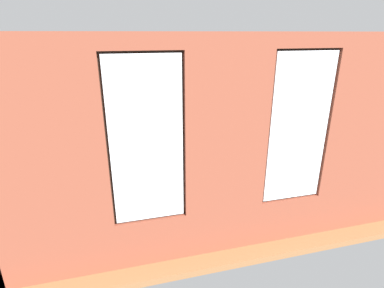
{
  "coord_description": "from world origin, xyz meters",
  "views": [
    {
      "loc": [
        1.41,
        5.92,
        3.09
      ],
      "look_at": [
        -0.06,
        0.4,
        0.96
      ],
      "focal_mm": 28.0,
      "sensor_mm": 36.0,
      "label": 1
    }
  ],
  "objects": [
    {
      "name": "ground_plane",
      "position": [
        0.0,
        0.0,
        -0.05
      ],
      "size": [
        6.71,
        5.56,
        0.1
      ],
      "primitive_type": "cube",
      "color": "#99663D"
    },
    {
      "name": "brick_wall_with_windows",
      "position": [
        0.0,
        2.4,
        1.5
      ],
      "size": [
        6.11,
        0.3,
        3.11
      ],
      "color": "brown",
      "rests_on": "ground_plane"
    },
    {
      "name": "white_wall_right",
      "position": [
        3.0,
        0.2,
        1.55
      ],
      "size": [
        0.1,
        4.56,
        3.11
      ],
      "primitive_type": "cube",
      "color": "silver",
      "rests_on": "ground_plane"
    },
    {
      "name": "couch_by_window",
      "position": [
        0.71,
        1.75,
        0.33
      ],
      "size": [
        1.8,
        0.87,
        0.8
      ],
      "color": "black",
      "rests_on": "ground_plane"
    },
    {
      "name": "couch_left",
      "position": [
        -2.35,
        -0.03,
        0.33
      ],
      "size": [
        0.97,
        1.84,
        0.8
      ],
      "rotation": [
        0.0,
        0.0,
        1.52
      ],
      "color": "black",
      "rests_on": "ground_plane"
    },
    {
      "name": "coffee_table",
      "position": [
        -0.19,
        -0.08,
        0.4
      ],
      "size": [
        1.56,
        0.76,
        0.46
      ],
      "color": "olive",
      "rests_on": "ground_plane"
    },
    {
      "name": "cup_ceramic",
      "position": [
        -0.19,
        -0.08,
        0.51
      ],
      "size": [
        0.08,
        0.08,
        0.1
      ],
      "primitive_type": "cylinder",
      "color": "#B23D38",
      "rests_on": "coffee_table"
    },
    {
      "name": "candle_jar",
      "position": [
        -0.62,
        -0.21,
        0.51
      ],
      "size": [
        0.08,
        0.08,
        0.1
      ],
      "primitive_type": "cylinder",
      "color": "#B7333D",
      "rests_on": "coffee_table"
    },
    {
      "name": "table_plant_small",
      "position": [
        -0.3,
        0.04,
        0.55
      ],
      "size": [
        0.1,
        0.1,
        0.17
      ],
      "color": "#9E5638",
      "rests_on": "coffee_table"
    },
    {
      "name": "remote_gray",
      "position": [
        0.28,
        0.04,
        0.47
      ],
      "size": [
        0.07,
        0.17,
        0.02
      ],
      "primitive_type": "cube",
      "rotation": [
        0.0,
        0.0,
        3.02
      ],
      "color": "#59595B",
      "rests_on": "coffee_table"
    },
    {
      "name": "remote_black",
      "position": [
        0.01,
        -0.17,
        0.47
      ],
      "size": [
        0.18,
        0.11,
        0.02
      ],
      "primitive_type": "cube",
      "rotation": [
        0.0,
        0.0,
        4.35
      ],
      "color": "black",
      "rests_on": "coffee_table"
    },
    {
      "name": "media_console",
      "position": [
        2.7,
        -0.12,
        0.3
      ],
      "size": [
        1.12,
        0.42,
        0.6
      ],
      "primitive_type": "cube",
      "color": "black",
      "rests_on": "ground_plane"
    },
    {
      "name": "tv_flatscreen",
      "position": [
        2.7,
        -0.12,
        0.94
      ],
      "size": [
        0.95,
        0.2,
        0.68
      ],
      "color": "black",
      "rests_on": "media_console"
    },
    {
      "name": "papasan_chair",
      "position": [
        0.01,
        -1.65,
        0.45
      ],
      "size": [
        1.13,
        1.13,
        0.7
      ],
      "color": "olive",
      "rests_on": "ground_plane"
    },
    {
      "name": "potted_plant_foreground_right",
      "position": [
        2.4,
        -1.73,
        0.58
      ],
      "size": [
        0.68,
        0.68,
        0.88
      ],
      "color": "#9E5638",
      "rests_on": "ground_plane"
    },
    {
      "name": "potted_plant_between_couches",
      "position": [
        -0.63,
        1.7,
        0.62
      ],
      "size": [
        0.87,
        0.85,
        1.31
      ],
      "color": "#47423D",
      "rests_on": "ground_plane"
    },
    {
      "name": "potted_plant_corner_near_left",
      "position": [
        -2.51,
        -1.78,
        0.72
      ],
      "size": [
        1.06,
        0.88,
        1.21
      ],
      "color": "brown",
      "rests_on": "ground_plane"
    },
    {
      "name": "potted_plant_by_left_couch",
      "position": [
        -1.95,
        -1.38,
        0.42
      ],
      "size": [
        0.36,
        0.36,
        0.62
      ],
      "color": "brown",
      "rests_on": "ground_plane"
    },
    {
      "name": "potted_plant_near_tv",
      "position": [
        2.14,
        0.89,
        0.58
      ],
      "size": [
        0.73,
        0.76,
        1.03
      ],
      "color": "brown",
      "rests_on": "ground_plane"
    }
  ]
}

